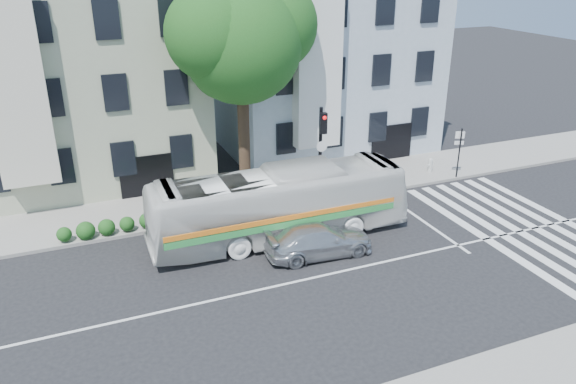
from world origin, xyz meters
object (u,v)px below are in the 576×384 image
traffic_signal (321,144)px  fire_hydrant (430,165)px  sedan (319,240)px  bus (279,204)px

traffic_signal → fire_hydrant: traffic_signal is taller
sedan → traffic_signal: (2.14, 4.38, 2.47)m
bus → fire_hydrant: (10.39, 3.76, -0.99)m
sedan → fire_hydrant: bearing=-55.6°
sedan → fire_hydrant: size_ratio=5.66×
sedan → bus: bearing=27.9°
bus → sedan: bus is taller
bus → fire_hydrant: 11.10m
traffic_signal → fire_hydrant: size_ratio=6.17×
bus → traffic_signal: bearing=-51.0°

